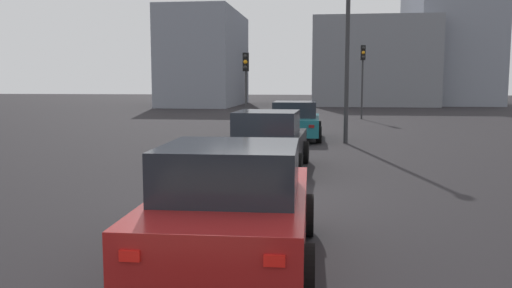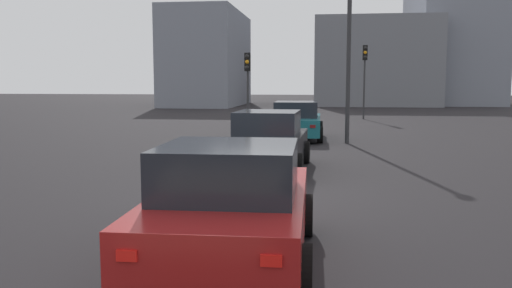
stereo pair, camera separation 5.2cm
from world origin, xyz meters
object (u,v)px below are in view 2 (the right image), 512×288
(car_black_second, at_px, (268,142))
(traffic_light_near_right, at_px, (247,74))
(car_red_third, at_px, (231,206))
(traffic_light_near_left, at_px, (365,66))
(car_teal_lead, at_px, (296,121))
(street_lamp_kerbside, at_px, (349,37))

(car_black_second, bearing_deg, traffic_light_near_right, 12.58)
(car_red_third, distance_m, traffic_light_near_right, 19.88)
(car_black_second, height_order, traffic_light_near_left, traffic_light_near_left)
(car_teal_lead, bearing_deg, traffic_light_near_left, -16.98)
(traffic_light_near_left, relative_size, traffic_light_near_right, 1.21)
(car_teal_lead, height_order, car_red_third, car_red_third)
(car_red_third, height_order, street_lamp_kerbside, street_lamp_kerbside)
(car_black_second, bearing_deg, car_teal_lead, -0.56)
(car_teal_lead, xyz_separation_m, street_lamp_kerbside, (-1.21, -1.97, 3.23))
(car_red_third, xyz_separation_m, traffic_light_near_right, (19.61, 2.67, 1.93))
(car_teal_lead, height_order, traffic_light_near_left, traffic_light_near_left)
(car_teal_lead, xyz_separation_m, traffic_light_near_left, (11.84, -3.47, 2.48))
(traffic_light_near_left, relative_size, street_lamp_kerbside, 0.67)
(car_black_second, height_order, traffic_light_near_right, traffic_light_near_right)
(traffic_light_near_left, bearing_deg, car_teal_lead, -18.89)
(car_teal_lead, distance_m, street_lamp_kerbside, 3.97)
(car_teal_lead, height_order, car_black_second, car_black_second)
(traffic_light_near_left, distance_m, street_lamp_kerbside, 13.16)
(traffic_light_near_left, distance_m, traffic_light_near_right, 9.44)
(car_red_third, distance_m, street_lamp_kerbside, 14.20)
(traffic_light_near_left, height_order, traffic_light_near_right, traffic_light_near_left)
(traffic_light_near_left, xyz_separation_m, street_lamp_kerbside, (-13.05, 1.50, 0.75))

